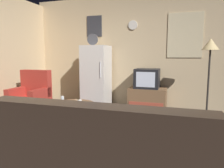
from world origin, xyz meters
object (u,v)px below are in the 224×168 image
object	(u,v)px
coffee_table	(73,117)
tv_stand	(147,99)
mug_ceramic_white	(80,102)
armchair	(31,100)
fridge	(96,77)
remote_control	(67,101)
crt_tv	(147,78)
wine_glass	(62,101)
mug_ceramic_tan	(77,102)
standing_lamp	(210,51)

from	to	relation	value
coffee_table	tv_stand	bearing A→B (deg)	59.45
tv_stand	mug_ceramic_white	xyz separation A→B (m)	(-0.84, -1.79, 0.25)
coffee_table	armchair	world-z (taller)	armchair
mug_ceramic_white	armchair	bearing A→B (deg)	157.93
fridge	remote_control	size ratio (longest dim) A/B	11.80
crt_tv	wine_glass	size ratio (longest dim) A/B	3.60
fridge	remote_control	bearing A→B (deg)	-87.14
coffee_table	mug_ceramic_tan	size ratio (longest dim) A/B	8.00
crt_tv	tv_stand	bearing A→B (deg)	3.03
wine_glass	fridge	bearing A→B (deg)	94.34
coffee_table	mug_ceramic_tan	world-z (taller)	mug_ceramic_tan
remote_control	armchair	distance (m)	1.18
standing_lamp	mug_ceramic_white	distance (m)	2.66
standing_lamp	remote_control	bearing A→B (deg)	-151.68
wine_glass	mug_ceramic_white	world-z (taller)	wine_glass
standing_lamp	armchair	world-z (taller)	standing_lamp
mug_ceramic_tan	mug_ceramic_white	bearing A→B (deg)	2.54
coffee_table	mug_ceramic_tan	distance (m)	0.32
fridge	tv_stand	bearing A→B (deg)	3.46
crt_tv	coffee_table	bearing A→B (deg)	-120.12
standing_lamp	armchair	size ratio (longest dim) A/B	1.66
crt_tv	wine_glass	world-z (taller)	crt_tv
coffee_table	mug_ceramic_white	world-z (taller)	mug_ceramic_white
fridge	mug_ceramic_tan	distance (m)	1.77
wine_glass	armchair	size ratio (longest dim) A/B	0.16
crt_tv	coffee_table	distance (m)	2.03
remote_control	tv_stand	bearing A→B (deg)	83.55
tv_stand	coffee_table	xyz separation A→B (m)	(-1.00, -1.70, -0.03)
tv_stand	crt_tv	xyz separation A→B (m)	(-0.02, -0.00, 0.48)
wine_glass	armchair	world-z (taller)	armchair
fridge	wine_glass	xyz separation A→B (m)	(0.14, -1.79, -0.21)
remote_control	fridge	bearing A→B (deg)	121.86
fridge	mug_ceramic_white	distance (m)	1.77
fridge	mug_ceramic_white	size ratio (longest dim) A/B	19.67
remote_control	mug_ceramic_tan	bearing A→B (deg)	-0.57
mug_ceramic_white	armchair	size ratio (longest dim) A/B	0.09
mug_ceramic_tan	coffee_table	bearing A→B (deg)	144.58
fridge	tv_stand	distance (m)	1.33
standing_lamp	tv_stand	bearing A→B (deg)	164.25
coffee_table	mug_ceramic_tan	xyz separation A→B (m)	(0.12, -0.09, 0.28)
crt_tv	remote_control	size ratio (longest dim) A/B	3.60
crt_tv	wine_glass	distance (m)	2.17
crt_tv	remote_control	world-z (taller)	crt_tv
standing_lamp	mug_ceramic_white	world-z (taller)	standing_lamp
crt_tv	armchair	world-z (taller)	crt_tv
fridge	coffee_table	bearing A→B (deg)	-81.81
mug_ceramic_tan	armchair	world-z (taller)	armchair
crt_tv	mug_ceramic_tan	world-z (taller)	crt_tv
crt_tv	standing_lamp	bearing A→B (deg)	-15.49
standing_lamp	crt_tv	bearing A→B (deg)	164.51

